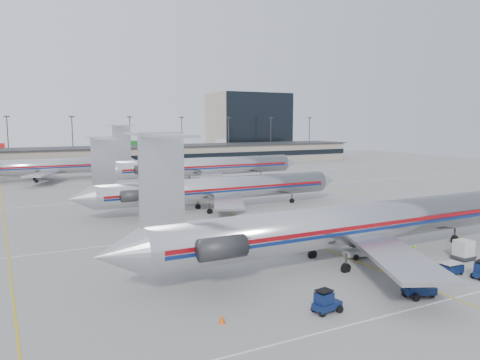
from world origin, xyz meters
TOP-DOWN VIEW (x-y plane):
  - ground at (0.00, 0.00)m, footprint 260.00×260.00m
  - apron_markings at (0.00, 10.00)m, footprint 160.00×0.15m
  - terminal at (0.00, 97.97)m, footprint 162.00×17.00m
  - light_mast_row at (0.00, 112.00)m, footprint 163.60×0.40m
  - distant_building at (62.00, 128.00)m, footprint 30.00×20.00m
  - jet_foreground at (-1.07, -6.73)m, footprint 48.98×28.84m
  - jet_second_row at (-1.09, 23.51)m, footprint 44.30×26.08m
  - jet_third_row at (9.70, 53.52)m, footprint 47.74×29.37m
  - jet_back_row at (-20.80, 74.03)m, footprint 43.12×26.52m
  - tug_left at (-10.44, -15.63)m, footprint 2.24×1.36m
  - tug_center at (-2.32, -16.57)m, footprint 2.67×2.05m
  - cart_inner at (4.73, -14.02)m, footprint 1.90×1.31m
  - uld_container at (9.67, -11.57)m, footprint 1.90×1.60m
  - belt_loader at (1.72, -6.24)m, footprint 4.85×2.20m
  - ramp_worker_near at (4.24, -10.41)m, footprint 0.75×0.59m
  - ramp_worker_far at (10.63, -10.59)m, footprint 1.11×0.96m
  - cone_left at (-17.70, -13.75)m, footprint 0.52×0.52m

SIDE VIEW (x-z plane):
  - ground at x=0.00m, z-range 0.00..0.00m
  - apron_markings at x=0.00m, z-range 0.00..0.02m
  - cone_left at x=-17.70m, z-range 0.00..0.61m
  - cart_inner at x=4.73m, z-range 0.03..1.10m
  - belt_loader at x=1.72m, z-range -0.58..1.91m
  - tug_left at x=-10.44m, z-range -0.08..1.64m
  - tug_center at x=-2.32m, z-range -0.09..1.86m
  - ramp_worker_near at x=4.24m, z-range 0.00..1.81m
  - ramp_worker_far at x=10.63m, z-range 0.00..1.96m
  - uld_container at x=9.67m, z-range 0.01..1.96m
  - terminal at x=0.00m, z-range 0.03..6.28m
  - jet_second_row at x=-1.09m, z-range -2.43..9.16m
  - jet_back_row at x=-20.80m, z-range -2.47..9.32m
  - jet_foreground at x=-1.07m, z-range -2.69..10.13m
  - jet_third_row at x=9.70m, z-range -2.74..10.32m
  - light_mast_row at x=0.00m, z-range 0.94..16.22m
  - distant_building at x=62.00m, z-range 0.00..25.00m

